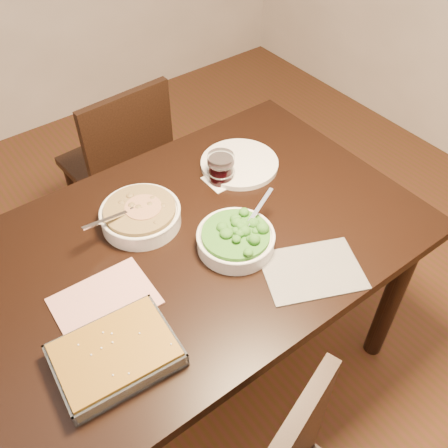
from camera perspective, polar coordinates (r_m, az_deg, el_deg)
name	(u,v)px	position (r m, az deg, el deg)	size (l,w,h in m)	color
ground	(200,364)	(2.11, -2.81, -15.74)	(4.00, 4.00, 0.00)	#482E14
table	(192,260)	(1.57, -3.65, -4.15)	(1.40, 0.90, 0.75)	black
magazine_a	(105,301)	(1.39, -13.48, -8.56)	(0.26, 0.19, 0.01)	#AD3136
magazine_b	(312,270)	(1.44, 10.05, -5.25)	(0.27, 0.20, 0.00)	#2A2B33
coaster	(221,180)	(1.69, -0.35, 5.06)	(0.10, 0.10, 0.00)	white
stew_bowl	(141,215)	(1.54, -9.52, 1.05)	(0.27, 0.25, 0.09)	silver
broccoli_bowl	(236,239)	(1.45, 1.34, -1.70)	(0.26, 0.23, 0.09)	silver
baking_dish	(116,355)	(1.26, -12.28, -14.41)	(0.30, 0.23, 0.05)	silver
wine_tumbler	(221,167)	(1.66, -0.36, 6.48)	(0.09, 0.09, 0.10)	black
dinner_plate	(239,164)	(1.75, 1.78, 6.91)	(0.27, 0.27, 0.02)	silver
chair_far	(122,160)	(2.26, -11.60, 7.13)	(0.42, 0.42, 0.85)	black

